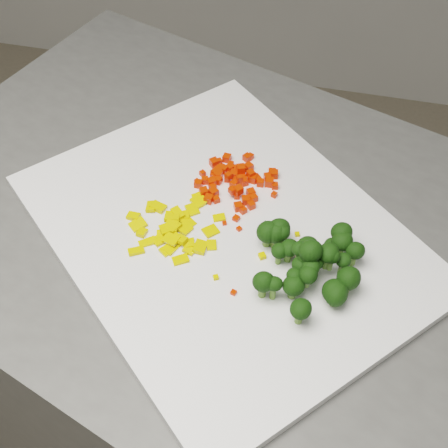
% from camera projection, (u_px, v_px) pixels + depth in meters
% --- Properties ---
extents(counter_block, '(1.04, 0.88, 0.90)m').
position_uv_depth(counter_block, '(219.00, 375.00, 1.15)').
color(counter_block, '#4F4F4C').
rests_on(counter_block, ground).
extents(cutting_board, '(0.61, 0.61, 0.01)m').
position_uv_depth(cutting_board, '(224.00, 232.00, 0.78)').
color(cutting_board, white).
rests_on(cutting_board, counter_block).
extents(carrot_pile, '(0.11, 0.11, 0.03)m').
position_uv_depth(carrot_pile, '(238.00, 176.00, 0.82)').
color(carrot_pile, '#F01D02').
rests_on(carrot_pile, cutting_board).
extents(pepper_pile, '(0.13, 0.13, 0.02)m').
position_uv_depth(pepper_pile, '(171.00, 225.00, 0.77)').
color(pepper_pile, '#E3B90B').
rests_on(pepper_pile, cutting_board).
extents(broccoli_pile, '(0.13, 0.13, 0.06)m').
position_uv_depth(broccoli_pile, '(308.00, 260.00, 0.71)').
color(broccoli_pile, black).
rests_on(broccoli_pile, cutting_board).
extents(carrot_cube_0, '(0.01, 0.01, 0.01)m').
position_uv_depth(carrot_cube_0, '(209.00, 199.00, 0.81)').
color(carrot_cube_0, '#F01D02').
rests_on(carrot_cube_0, carrot_pile).
extents(carrot_cube_1, '(0.01, 0.01, 0.01)m').
position_uv_depth(carrot_cube_1, '(215.00, 178.00, 0.83)').
color(carrot_cube_1, '#F01D02').
rests_on(carrot_cube_1, carrot_pile).
extents(carrot_cube_2, '(0.01, 0.01, 0.01)m').
position_uv_depth(carrot_cube_2, '(240.00, 168.00, 0.84)').
color(carrot_cube_2, '#F01D02').
rests_on(carrot_cube_2, carrot_pile).
extents(carrot_cube_3, '(0.01, 0.01, 0.01)m').
position_uv_depth(carrot_cube_3, '(224.00, 169.00, 0.84)').
color(carrot_cube_3, '#F01D02').
rests_on(carrot_cube_3, carrot_pile).
extents(carrot_cube_4, '(0.01, 0.01, 0.01)m').
position_uv_depth(carrot_cube_4, '(250.00, 157.00, 0.86)').
color(carrot_cube_4, '#F01D02').
rests_on(carrot_cube_4, carrot_pile).
extents(carrot_cube_5, '(0.01, 0.01, 0.01)m').
position_uv_depth(carrot_cube_5, '(238.00, 190.00, 0.81)').
color(carrot_cube_5, '#F01D02').
rests_on(carrot_cube_5, carrot_pile).
extents(carrot_cube_6, '(0.01, 0.01, 0.01)m').
position_uv_depth(carrot_cube_6, '(247.00, 158.00, 0.86)').
color(carrot_cube_6, '#F01D02').
rests_on(carrot_cube_6, carrot_pile).
extents(carrot_cube_7, '(0.01, 0.01, 0.01)m').
position_uv_depth(carrot_cube_7, '(254.00, 178.00, 0.83)').
color(carrot_cube_7, '#F01D02').
rests_on(carrot_cube_7, carrot_pile).
extents(carrot_cube_8, '(0.01, 0.01, 0.01)m').
position_uv_depth(carrot_cube_8, '(226.00, 158.00, 0.86)').
color(carrot_cube_8, '#F01D02').
rests_on(carrot_cube_8, carrot_pile).
extents(carrot_cube_9, '(0.01, 0.01, 0.01)m').
position_uv_depth(carrot_cube_9, '(231.00, 164.00, 0.85)').
color(carrot_cube_9, '#F01D02').
rests_on(carrot_cube_9, carrot_pile).
extents(carrot_cube_10, '(0.01, 0.01, 0.01)m').
position_uv_depth(carrot_cube_10, '(211.00, 182.00, 0.83)').
color(carrot_cube_10, '#F01D02').
rests_on(carrot_cube_10, carrot_pile).
extents(carrot_cube_11, '(0.01, 0.01, 0.01)m').
position_uv_depth(carrot_cube_11, '(228.00, 176.00, 0.82)').
color(carrot_cube_11, '#F01D02').
rests_on(carrot_cube_11, carrot_pile).
extents(carrot_cube_12, '(0.01, 0.01, 0.01)m').
position_uv_depth(carrot_cube_12, '(215.00, 173.00, 0.84)').
color(carrot_cube_12, '#F01D02').
rests_on(carrot_cube_12, carrot_pile).
extents(carrot_cube_13, '(0.01, 0.01, 0.01)m').
position_uv_depth(carrot_cube_13, '(237.00, 196.00, 0.81)').
color(carrot_cube_13, '#F01D02').
rests_on(carrot_cube_13, carrot_pile).
extents(carrot_cube_14, '(0.01, 0.01, 0.01)m').
position_uv_depth(carrot_cube_14, '(213.00, 187.00, 0.82)').
color(carrot_cube_14, '#F01D02').
rests_on(carrot_cube_14, carrot_pile).
extents(carrot_cube_15, '(0.01, 0.01, 0.01)m').
position_uv_depth(carrot_cube_15, '(275.00, 186.00, 0.82)').
color(carrot_cube_15, '#F01D02').
rests_on(carrot_cube_15, carrot_pile).
extents(carrot_cube_16, '(0.01, 0.01, 0.01)m').
position_uv_depth(carrot_cube_16, '(214.00, 163.00, 0.85)').
color(carrot_cube_16, '#F01D02').
rests_on(carrot_cube_16, carrot_pile).
extents(carrot_cube_17, '(0.01, 0.01, 0.01)m').
position_uv_depth(carrot_cube_17, '(214.00, 175.00, 0.84)').
color(carrot_cube_17, '#F01D02').
rests_on(carrot_cube_17, carrot_pile).
extents(carrot_cube_18, '(0.01, 0.01, 0.01)m').
position_uv_depth(carrot_cube_18, '(246.00, 200.00, 0.80)').
color(carrot_cube_18, '#F01D02').
rests_on(carrot_cube_18, carrot_pile).
extents(carrot_cube_19, '(0.01, 0.01, 0.01)m').
position_uv_depth(carrot_cube_19, '(198.00, 184.00, 0.82)').
color(carrot_cube_19, '#F01D02').
rests_on(carrot_cube_19, carrot_pile).
extents(carrot_cube_20, '(0.01, 0.01, 0.01)m').
position_uv_depth(carrot_cube_20, '(213.00, 192.00, 0.81)').
color(carrot_cube_20, '#F01D02').
rests_on(carrot_cube_20, carrot_pile).
extents(carrot_cube_21, '(0.01, 0.01, 0.01)m').
position_uv_depth(carrot_cube_21, '(218.00, 180.00, 0.83)').
color(carrot_cube_21, '#F01D02').
rests_on(carrot_cube_21, carrot_pile).
extents(carrot_cube_22, '(0.01, 0.01, 0.01)m').
position_uv_depth(carrot_cube_22, '(236.00, 180.00, 0.83)').
color(carrot_cube_22, '#F01D02').
rests_on(carrot_cube_22, carrot_pile).
extents(carrot_cube_23, '(0.01, 0.01, 0.01)m').
position_uv_depth(carrot_cube_23, '(246.00, 168.00, 0.85)').
color(carrot_cube_23, '#F01D02').
rests_on(carrot_cube_23, carrot_pile).
extents(carrot_cube_24, '(0.01, 0.01, 0.01)m').
position_uv_depth(carrot_cube_24, '(203.00, 173.00, 0.84)').
color(carrot_cube_24, '#F01D02').
rests_on(carrot_cube_24, carrot_pile).
extents(carrot_cube_25, '(0.01, 0.01, 0.01)m').
position_uv_depth(carrot_cube_25, '(260.00, 183.00, 0.83)').
color(carrot_cube_25, '#F01D02').
rests_on(carrot_cube_25, carrot_pile).
extents(carrot_cube_26, '(0.01, 0.01, 0.01)m').
position_uv_depth(carrot_cube_26, '(205.00, 180.00, 0.83)').
color(carrot_cube_26, '#F01D02').
rests_on(carrot_cube_26, carrot_pile).
extents(carrot_cube_27, '(0.01, 0.01, 0.01)m').
position_uv_depth(carrot_cube_27, '(251.00, 193.00, 0.81)').
color(carrot_cube_27, '#F01D02').
rests_on(carrot_cube_27, carrot_pile).
extents(carrot_cube_28, '(0.01, 0.01, 0.01)m').
position_uv_depth(carrot_cube_28, '(240.00, 180.00, 0.83)').
color(carrot_cube_28, '#F01D02').
rests_on(carrot_cube_28, carrot_pile).
extents(carrot_cube_29, '(0.01, 0.01, 0.01)m').
position_uv_depth(carrot_cube_29, '(239.00, 178.00, 0.82)').
color(carrot_cube_29, '#F01D02').
rests_on(carrot_cube_29, carrot_pile).
extents(carrot_cube_30, '(0.01, 0.01, 0.01)m').
position_uv_depth(carrot_cube_30, '(216.00, 199.00, 0.81)').
color(carrot_cube_30, '#F01D02').
rests_on(carrot_cube_30, carrot_pile).
extents(carrot_cube_31, '(0.01, 0.01, 0.01)m').
position_uv_depth(carrot_cube_31, '(218.00, 171.00, 0.84)').
color(carrot_cube_31, '#F01D02').
rests_on(carrot_cube_31, carrot_pile).
extents(carrot_cube_32, '(0.01, 0.01, 0.01)m').
position_uv_depth(carrot_cube_32, '(274.00, 195.00, 0.81)').
color(carrot_cube_32, '#F01D02').
rests_on(carrot_cube_32, carrot_pile).
extents(carrot_cube_33, '(0.01, 0.01, 0.01)m').
position_uv_depth(carrot_cube_33, '(232.00, 190.00, 0.81)').
color(carrot_cube_33, '#F01D02').
rests_on(carrot_cube_33, carrot_pile).
extents(carrot_cube_34, '(0.01, 0.01, 0.01)m').
position_uv_depth(carrot_cube_34, '(257.00, 179.00, 0.83)').
color(carrot_cube_34, '#F01D02').
rests_on(carrot_cube_34, carrot_pile).
extents(carrot_cube_35, '(0.01, 0.01, 0.01)m').
position_uv_depth(carrot_cube_35, '(218.00, 175.00, 0.83)').
color(carrot_cube_35, '#F01D02').
rests_on(carrot_cube_35, carrot_pile).
extents(carrot_cube_36, '(0.01, 0.01, 0.01)m').
position_uv_depth(carrot_cube_36, '(248.00, 201.00, 0.81)').
color(carrot_cube_36, '#F01D02').
rests_on(carrot_cube_36, carrot_pile).
extents(carrot_cube_37, '(0.01, 0.01, 0.01)m').
position_uv_depth(carrot_cube_37, '(238.00, 207.00, 0.80)').
color(carrot_cube_37, '#F01D02').
rests_on(carrot_cube_37, carrot_pile).
extents(carrot_cube_38, '(0.01, 0.01, 0.01)m').
position_uv_depth(carrot_cube_38, '(204.00, 192.00, 0.81)').
color(carrot_cube_38, '#F01D02').
rests_on(carrot_cube_38, carrot_pile).
extents(carrot_cube_39, '(0.01, 0.01, 0.01)m').
position_uv_depth(carrot_cube_39, '(252.00, 178.00, 0.83)').
color(carrot_cube_39, '#F01D02').
rests_on(carrot_cube_39, carrot_pile).
extents(carrot_cube_40, '(0.01, 0.01, 0.01)m').
position_uv_depth(carrot_cube_40, '(272.00, 173.00, 0.84)').
color(carrot_cube_40, '#F01D02').
rests_on(carrot_cube_40, carrot_pile).
extents(carrot_cube_41, '(0.01, 0.01, 0.01)m').
position_uv_depth(carrot_cube_41, '(220.00, 169.00, 0.84)').
color(carrot_cube_41, '#F01D02').
rests_on(carrot_cube_41, carrot_pile).
extents(carrot_cube_42, '(0.01, 0.01, 0.01)m').
position_uv_depth(carrot_cube_42, '(255.00, 176.00, 0.83)').
color(carrot_cube_42, '#F01D02').
rests_on(carrot_cube_42, carrot_pile).
extents(carrot_cube_43, '(0.01, 0.01, 0.01)m').
position_uv_depth(carrot_cube_43, '(249.00, 167.00, 0.84)').
color(carrot_cube_43, '#F01D02').
rests_on(carrot_cube_43, carrot_pile).
extents(carrot_cube_44, '(0.01, 0.01, 0.01)m').
position_uv_depth(carrot_cube_44, '(251.00, 174.00, 0.83)').
color(carrot_cube_44, '#F01D02').
rests_on(carrot_cube_44, carrot_pile).
extents(carrot_cube_45, '(0.01, 0.01, 0.01)m').
position_uv_depth(carrot_cube_45, '(219.00, 161.00, 0.85)').
color(carrot_cube_45, '#F01D02').
rests_on(carrot_cube_45, carrot_pile).
extents(carrot_cube_46, '(0.01, 0.01, 0.01)m').
position_uv_depth(carrot_cube_46, '(241.00, 169.00, 0.83)').
color(carrot_cube_46, '#F01D02').
rests_on(carrot_cube_46, carrot_pile).
extents(carrot_cube_47, '(0.01, 0.01, 0.01)m').
position_uv_depth(carrot_cube_47, '(230.00, 168.00, 0.84)').
color(carrot_cube_47, '#F01D02').
rests_on(carrot_cube_47, carrot_pile).
extents(carrot_cube_48, '(0.01, 0.01, 0.01)m').
position_uv_depth(carrot_cube_48, '(245.00, 182.00, 0.83)').
color(carrot_cube_48, '#F01D02').
rests_on(carrot_cube_48, carrot_pile).
extents(carrot_cube_49, '(0.01, 0.01, 0.01)m').
position_uv_depth(carrot_cube_49, '(246.00, 201.00, 0.80)').
color(carrot_cube_49, '#F01D02').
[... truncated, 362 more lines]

